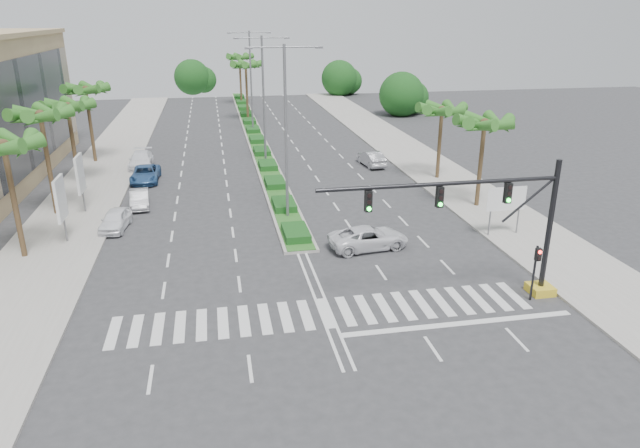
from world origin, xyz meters
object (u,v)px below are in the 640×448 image
(car_parked_b, at_px, (139,199))
(car_crossing, at_px, (369,238))
(car_right, at_px, (371,158))
(car_parked_d, at_px, (141,160))
(car_parked_c, at_px, (145,174))
(car_parked_a, at_px, (115,220))

(car_parked_b, relative_size, car_crossing, 0.77)
(car_parked_b, xyz_separation_m, car_crossing, (14.94, -11.18, 0.06))
(car_right, bearing_deg, car_parked_d, -15.18)
(car_parked_b, distance_m, car_right, 22.49)
(car_parked_c, xyz_separation_m, car_right, (20.90, 1.75, 0.04))
(car_parked_d, bearing_deg, car_right, -9.29)
(car_parked_c, xyz_separation_m, car_parked_d, (-0.88, 5.12, 0.06))
(car_parked_b, distance_m, car_crossing, 18.66)
(car_parked_a, xyz_separation_m, car_parked_c, (0.88, 11.81, 0.01))
(car_parked_b, relative_size, car_parked_d, 0.75)
(car_crossing, distance_m, car_right, 20.83)
(car_right, bearing_deg, car_parked_a, 25.52)
(car_parked_d, xyz_separation_m, car_right, (21.78, -3.37, -0.03))
(car_parked_c, bearing_deg, car_right, 5.97)
(car_parked_c, bearing_deg, car_parked_b, -87.07)
(car_parked_c, distance_m, car_crossing, 23.74)
(car_parked_b, distance_m, car_parked_c, 7.09)
(car_parked_c, relative_size, car_crossing, 0.98)
(car_parked_b, distance_m, car_parked_d, 12.26)
(car_parked_a, relative_size, car_parked_d, 0.77)
(car_right, bearing_deg, car_crossing, 67.62)
(car_parked_d, relative_size, car_crossing, 1.03)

